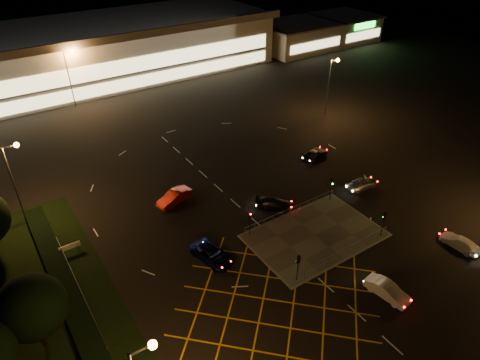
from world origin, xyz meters
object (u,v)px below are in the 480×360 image
signal_se (384,219)px  car_far_dkgrey (274,203)px  signal_sw (298,263)px  signal_nw (250,219)px  car_queue_white (387,290)px  car_circ_red (175,197)px  signal_ne (332,185)px  car_right_silver (362,184)px  car_approach_white (460,243)px  car_left_blue (212,254)px  car_east_grey (315,154)px

signal_se → car_far_dkgrey: size_ratio=0.73×
signal_sw → signal_nw: same height
car_queue_white → car_circ_red: size_ratio=0.92×
signal_ne → car_right_silver: size_ratio=0.74×
signal_nw → car_approach_white: size_ratio=0.74×
signal_ne → car_right_silver: signal_ne is taller
car_right_silver → signal_ne: bearing=91.4°
signal_se → car_queue_white: 8.86m
car_left_blue → car_approach_white: bearing=-41.5°
signal_ne → car_queue_white: 15.48m
car_left_blue → signal_nw: bearing=-2.5°
car_left_blue → car_right_silver: car_right_silver is taller
car_far_dkgrey → car_east_grey: size_ratio=0.99×
car_right_silver → car_queue_white: bearing=144.5°
signal_sw → signal_ne: 14.41m
car_approach_white → signal_ne: bearing=-70.1°
signal_sw → car_circ_red: size_ratio=0.67×
signal_se → car_east_grey: size_ratio=0.72×
car_queue_white → car_right_silver: 17.98m
signal_se → car_queue_white: size_ratio=0.73×
signal_ne → car_approach_white: signal_ne is taller
signal_se → signal_nw: 14.41m
car_approach_white → car_right_silver: bearing=-90.8°
car_circ_red → car_far_dkgrey: bearing=35.7°
car_far_dkgrey → car_circ_red: (-9.42, 7.58, 0.14)m
car_right_silver → car_approach_white: bearing=-174.4°
signal_se → car_approach_white: bearing=133.6°
signal_nw → car_right_silver: bearing=-0.9°
car_left_blue → signal_ne: bearing=-9.0°
signal_sw → signal_nw: bearing=-90.0°
car_left_blue → car_east_grey: (22.88, 9.82, -0.09)m
signal_ne → car_east_grey: (5.57, 8.93, -1.76)m
car_right_silver → car_circ_red: bearing=68.1°
car_queue_white → car_approach_white: 11.81m
car_far_dkgrey → car_right_silver: 12.29m
signal_sw → car_queue_white: 8.56m
car_far_dkgrey → car_circ_red: car_circ_red is taller
signal_sw → car_left_blue: (-5.31, 7.10, -1.67)m
car_far_dkgrey → car_right_silver: size_ratio=1.02×
signal_ne → car_right_silver: (5.29, -0.27, -1.64)m
signal_se → car_left_blue: signal_se is taller
signal_nw → car_east_grey: bearing=26.9°
car_far_dkgrey → car_right_silver: (11.93, -2.94, 0.10)m
signal_nw → car_left_blue: bearing=-170.5°
car_left_blue → car_east_grey: car_left_blue is taller
signal_sw → car_right_silver: (17.29, 7.71, -1.64)m
car_east_grey → signal_ne: bearing=135.0°
signal_sw → car_east_grey: size_ratio=0.72×
car_queue_white → car_approach_white: (11.81, 0.21, -0.09)m
car_far_dkgrey → car_approach_white: bearing=-103.7°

